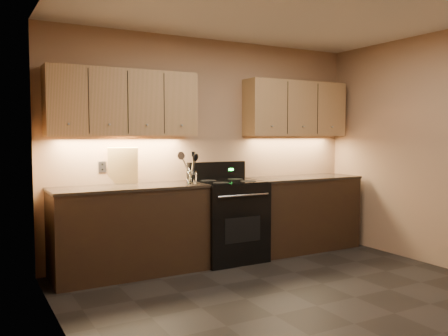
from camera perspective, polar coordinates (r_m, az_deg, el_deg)
The scene contains 16 objects.
floor at distance 4.30m, azimuth 11.10°, elevation -15.96°, with size 4.00×4.00×0.00m, color black.
wall_back at distance 5.72m, azimuth -1.78°, elevation 2.36°, with size 4.00×0.04×2.60m, color #A07F5E.
wall_left at distance 3.14m, azimuth -17.59°, elevation 0.83°, with size 0.04×4.00×2.60m, color #A07F5E.
counter_left at distance 5.11m, azimuth -11.28°, elevation -7.33°, with size 1.62×0.62×0.93m.
counter_right at distance 6.19m, azimuth 9.33°, elevation -5.33°, with size 1.46×0.62×0.93m.
stove at distance 5.56m, azimuth 0.49°, elevation -6.19°, with size 0.76×0.68×1.14m.
upper_cab_left at distance 5.17m, azimuth -12.00°, elevation 7.65°, with size 1.60×0.30×0.70m, color tan.
upper_cab_right at distance 6.24m, azimuth 8.61°, elevation 7.05°, with size 1.44×0.30×0.70m, color tan.
outlet_plate at distance 5.25m, azimuth -14.44°, elevation 0.12°, with size 0.09×0.01×0.12m, color #B2B5BA.
utensil_crock at distance 5.20m, azimuth -3.91°, elevation -1.18°, with size 0.14×0.14×0.14m.
cutting_board at distance 5.26m, azimuth -12.07°, elevation 0.26°, with size 0.32×0.02×0.41m, color tan.
wooden_spoon at distance 5.17m, azimuth -4.19°, elevation 0.15°, with size 0.06×0.06×0.34m, color tan, non-canonical shape.
black_spoon at distance 5.20m, azimuth -3.90°, elevation 0.06°, with size 0.06×0.06×0.32m, color black, non-canonical shape.
black_turner at distance 5.18m, azimuth -3.60°, elevation 0.17°, with size 0.08×0.08×0.35m, color black, non-canonical shape.
steel_spatula at distance 5.22m, azimuth -3.75°, elevation 0.26°, with size 0.08×0.08×0.36m, color silver, non-canonical shape.
steel_skimmer at distance 5.20m, azimuth -3.47°, elevation 0.24°, with size 0.09×0.09×0.36m, color silver, non-canonical shape.
Camera 1 is at (-2.63, -3.08, 1.46)m, focal length 38.00 mm.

